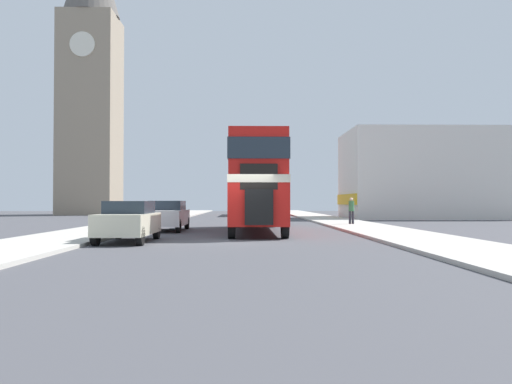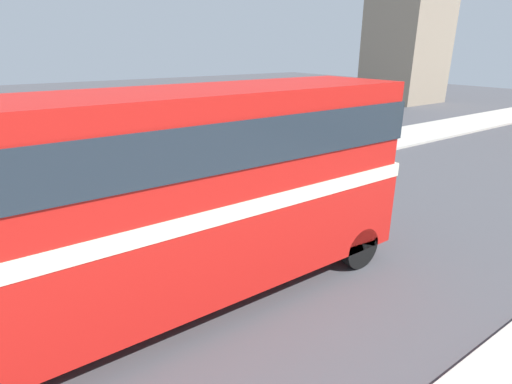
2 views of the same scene
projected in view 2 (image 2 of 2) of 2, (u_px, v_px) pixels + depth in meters
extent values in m
cube|color=red|center=(169.00, 250.00, 7.77)|extent=(2.38, 10.64, 1.70)
cube|color=beige|center=(165.00, 202.00, 7.42)|extent=(2.41, 10.69, 0.31)
cube|color=red|center=(160.00, 145.00, 7.05)|extent=(2.34, 10.42, 1.85)
cube|color=#232D38|center=(159.00, 140.00, 7.02)|extent=(2.41, 10.53, 0.83)
cylinder|color=black|center=(301.00, 218.00, 11.23)|extent=(0.28, 1.04, 1.04)
cylinder|color=black|center=(359.00, 247.00, 9.61)|extent=(0.28, 1.04, 1.04)
cube|color=white|center=(133.00, 205.00, 11.78)|extent=(1.75, 4.21, 0.75)
cube|color=#232D38|center=(136.00, 185.00, 11.66)|extent=(1.54, 2.19, 0.46)
cylinder|color=black|center=(69.00, 220.00, 11.60)|extent=(0.20, 0.64, 0.64)
cylinder|color=black|center=(82.00, 240.00, 10.40)|extent=(0.20, 0.64, 0.64)
cylinder|color=black|center=(175.00, 197.00, 13.39)|extent=(0.20, 0.64, 0.64)
cylinder|color=black|center=(196.00, 212.00, 12.19)|extent=(0.20, 0.64, 0.64)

